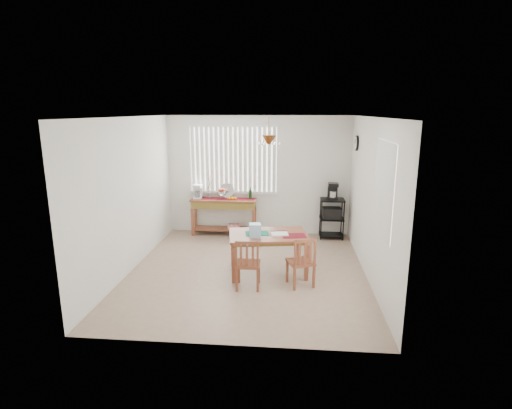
# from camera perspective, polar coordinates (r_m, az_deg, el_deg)

# --- Properties ---
(ground) EXTENTS (4.00, 4.50, 0.01)m
(ground) POSITION_cam_1_polar(r_m,az_deg,el_deg) (6.99, -1.23, -9.48)
(ground) COLOR tan
(room_shell) EXTENTS (4.20, 4.70, 2.70)m
(room_shell) POSITION_cam_1_polar(r_m,az_deg,el_deg) (6.53, -1.26, 4.42)
(room_shell) COLOR white
(room_shell) RESTS_ON ground
(sideboard) EXTENTS (1.44, 0.40, 0.81)m
(sideboard) POSITION_cam_1_polar(r_m,az_deg,el_deg) (8.81, -4.56, -0.50)
(sideboard) COLOR brown
(sideboard) RESTS_ON ground
(sideboard_items) EXTENTS (1.36, 0.34, 0.62)m
(sideboard_items) POSITION_cam_1_polar(r_m,az_deg,el_deg) (8.79, -6.15, 1.62)
(sideboard_items) COLOR maroon
(sideboard_items) RESTS_ON sideboard
(wire_cart) EXTENTS (0.51, 0.40, 0.86)m
(wire_cart) POSITION_cam_1_polar(r_m,az_deg,el_deg) (8.73, 10.77, -1.43)
(wire_cart) COLOR black
(wire_cart) RESTS_ON ground
(cart_items) EXTENTS (0.20, 0.24, 0.35)m
(cart_items) POSITION_cam_1_polar(r_m,az_deg,el_deg) (8.62, 10.91, 1.83)
(cart_items) COLOR black
(cart_items) RESTS_ON wire_cart
(dining_table) EXTENTS (1.40, 1.02, 0.69)m
(dining_table) POSITION_cam_1_polar(r_m,az_deg,el_deg) (6.70, 1.74, -4.87)
(dining_table) COLOR brown
(dining_table) RESTS_ON ground
(table_items) EXTENTS (1.04, 0.46, 0.22)m
(table_items) POSITION_cam_1_polar(r_m,az_deg,el_deg) (6.54, 0.75, -3.85)
(table_items) COLOR #167E5D
(table_items) RESTS_ON dining_table
(chair_left) EXTENTS (0.38, 0.38, 0.81)m
(chair_left) POSITION_cam_1_polar(r_m,az_deg,el_deg) (6.20, -1.19, -8.51)
(chair_left) COLOR brown
(chair_left) RESTS_ON ground
(chair_right) EXTENTS (0.48, 0.48, 0.81)m
(chair_right) POSITION_cam_1_polar(r_m,az_deg,el_deg) (6.31, 6.52, -8.17)
(chair_right) COLOR brown
(chair_right) RESTS_ON ground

